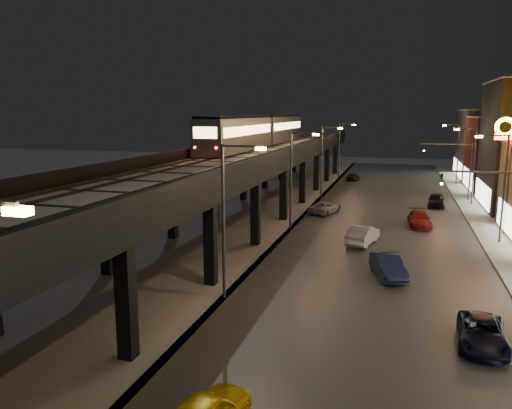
# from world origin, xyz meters

# --- Properties ---
(road_surface) EXTENTS (17.00, 120.00, 0.06)m
(road_surface) POSITION_xyz_m (7.50, 35.00, 0.03)
(road_surface) COLOR #46474D
(road_surface) RESTS_ON ground
(sidewalk_right) EXTENTS (4.00, 120.00, 0.14)m
(sidewalk_right) POSITION_xyz_m (17.50, 35.00, 0.07)
(sidewalk_right) COLOR #9FA1A8
(sidewalk_right) RESTS_ON ground
(under_viaduct_pavement) EXTENTS (11.00, 120.00, 0.06)m
(under_viaduct_pavement) POSITION_xyz_m (-6.00, 35.00, 0.03)
(under_viaduct_pavement) COLOR #9FA1A8
(under_viaduct_pavement) RESTS_ON ground
(elevated_viaduct) EXTENTS (9.00, 100.00, 6.30)m
(elevated_viaduct) POSITION_xyz_m (-6.00, 31.84, 5.62)
(elevated_viaduct) COLOR black
(elevated_viaduct) RESTS_ON ground
(viaduct_trackbed) EXTENTS (8.40, 100.00, 0.32)m
(viaduct_trackbed) POSITION_xyz_m (-6.01, 31.97, 6.39)
(viaduct_trackbed) COLOR #B2B7C1
(viaduct_trackbed) RESTS_ON elevated_viaduct
(viaduct_parapet_streetside) EXTENTS (0.30, 100.00, 1.10)m
(viaduct_parapet_streetside) POSITION_xyz_m (-1.65, 32.00, 6.85)
(viaduct_parapet_streetside) COLOR black
(viaduct_parapet_streetside) RESTS_ON elevated_viaduct
(viaduct_parapet_far) EXTENTS (0.30, 100.00, 1.10)m
(viaduct_parapet_far) POSITION_xyz_m (-10.35, 32.00, 6.85)
(viaduct_parapet_far) COLOR black
(viaduct_parapet_far) RESTS_ON elevated_viaduct
(building_f) EXTENTS (12.20, 16.20, 11.16)m
(building_f) POSITION_xyz_m (23.99, 76.00, 5.58)
(building_f) COLOR #39393C
(building_f) RESTS_ON ground
(streetlight_left_1) EXTENTS (2.57, 0.28, 9.00)m
(streetlight_left_1) POSITION_xyz_m (-0.43, 13.00, 5.24)
(streetlight_left_1) COLOR #38383A
(streetlight_left_1) RESTS_ON ground
(streetlight_left_2) EXTENTS (2.57, 0.28, 9.00)m
(streetlight_left_2) POSITION_xyz_m (-0.43, 31.00, 5.24)
(streetlight_left_2) COLOR #38383A
(streetlight_left_2) RESTS_ON ground
(streetlight_right_2) EXTENTS (2.56, 0.28, 9.00)m
(streetlight_right_2) POSITION_xyz_m (16.73, 31.00, 5.24)
(streetlight_right_2) COLOR #38383A
(streetlight_right_2) RESTS_ON ground
(streetlight_left_3) EXTENTS (2.57, 0.28, 9.00)m
(streetlight_left_3) POSITION_xyz_m (-0.43, 49.00, 5.24)
(streetlight_left_3) COLOR #38383A
(streetlight_left_3) RESTS_ON ground
(streetlight_right_3) EXTENTS (2.56, 0.28, 9.00)m
(streetlight_right_3) POSITION_xyz_m (16.73, 49.00, 5.24)
(streetlight_right_3) COLOR #38383A
(streetlight_right_3) RESTS_ON ground
(streetlight_left_4) EXTENTS (2.57, 0.28, 9.00)m
(streetlight_left_4) POSITION_xyz_m (-0.43, 67.00, 5.24)
(streetlight_left_4) COLOR #38383A
(streetlight_left_4) RESTS_ON ground
(streetlight_right_4) EXTENTS (2.56, 0.28, 9.00)m
(streetlight_right_4) POSITION_xyz_m (16.73, 67.00, 5.24)
(streetlight_right_4) COLOR #38383A
(streetlight_right_4) RESTS_ON ground
(traffic_light_rig_a) EXTENTS (6.10, 0.34, 7.00)m
(traffic_light_rig_a) POSITION_xyz_m (15.84, 22.00, 4.50)
(traffic_light_rig_a) COLOR #38383A
(traffic_light_rig_a) RESTS_ON ground
(traffic_light_rig_b) EXTENTS (6.10, 0.34, 7.00)m
(traffic_light_rig_b) POSITION_xyz_m (15.84, 52.00, 4.50)
(traffic_light_rig_b) COLOR #38383A
(traffic_light_rig_b) RESTS_ON ground
(subway_train) EXTENTS (3.12, 37.56, 3.74)m
(subway_train) POSITION_xyz_m (-8.50, 48.46, 8.48)
(subway_train) COLOR gray
(subway_train) RESTS_ON viaduct_trackbed
(car_near_white) EXTENTS (2.55, 4.89, 1.53)m
(car_near_white) POSITION_xyz_m (6.12, 27.57, 0.77)
(car_near_white) COLOR silver
(car_near_white) RESTS_ON ground
(car_mid_silver) EXTENTS (3.39, 5.12, 1.31)m
(car_mid_silver) POSITION_xyz_m (1.24, 39.31, 0.65)
(car_mid_silver) COLOR #9CA1A7
(car_mid_silver) RESTS_ON ground
(car_far_white) EXTENTS (2.00, 3.85, 1.25)m
(car_far_white) POSITION_xyz_m (1.66, 66.61, 0.63)
(car_far_white) COLOR black
(car_far_white) RESTS_ON ground
(car_onc_silver) EXTENTS (2.77, 4.71, 1.47)m
(car_onc_silver) POSITION_xyz_m (8.35, 19.51, 0.73)
(car_onc_silver) COLOR #17224A
(car_onc_silver) RESTS_ON ground
(car_onc_dark) EXTENTS (2.40, 4.67, 1.26)m
(car_onc_dark) POSITION_xyz_m (12.84, 10.50, 0.63)
(car_onc_dark) COLOR black
(car_onc_dark) RESTS_ON ground
(car_onc_white) EXTENTS (2.29, 4.94, 1.40)m
(car_onc_white) POSITION_xyz_m (10.81, 35.65, 0.70)
(car_onc_white) COLOR maroon
(car_onc_white) RESTS_ON ground
(car_onc_red) EXTENTS (2.15, 4.61, 1.53)m
(car_onc_red) POSITION_xyz_m (12.99, 46.79, 0.76)
(car_onc_red) COLOR black
(car_onc_red) RESTS_ON ground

